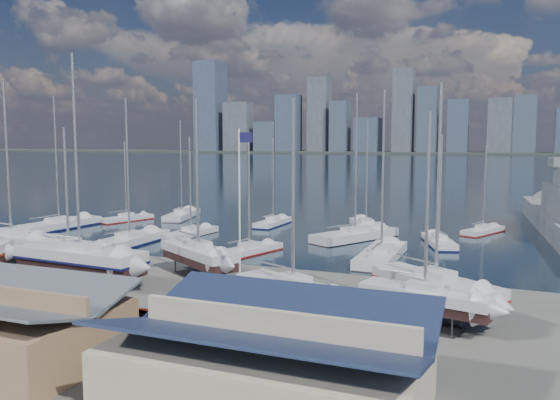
% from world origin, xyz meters
% --- Properties ---
extents(ground, '(1400.00, 1400.00, 0.00)m').
position_xyz_m(ground, '(0.00, -10.00, 0.00)').
color(ground, '#605E59').
rests_on(ground, ground).
extents(water, '(1400.00, 600.00, 0.40)m').
position_xyz_m(water, '(0.00, 300.00, -0.15)').
color(water, '#1A2C3B').
rests_on(water, ground).
extents(far_shore, '(1400.00, 80.00, 2.20)m').
position_xyz_m(far_shore, '(0.00, 560.00, 1.10)').
color(far_shore, '#2D332D').
rests_on(far_shore, ground).
extents(skyline, '(639.14, 43.80, 107.69)m').
position_xyz_m(skyline, '(-7.83, 553.76, 39.09)').
color(skyline, '#475166').
rests_on(skyline, far_shore).
extents(shed_grey, '(12.60, 8.40, 4.17)m').
position_xyz_m(shed_grey, '(0.00, -26.00, 2.15)').
color(shed_grey, '#8C6B4C').
rests_on(shed_grey, ground).
extents(shed_blue, '(13.65, 9.45, 4.71)m').
position_xyz_m(shed_blue, '(16.00, -26.00, 2.42)').
color(shed_blue, '#BFB293').
rests_on(shed_blue, ground).
extents(sailboat_cradle_0, '(11.53, 4.84, 17.90)m').
position_xyz_m(sailboat_cradle_0, '(-19.29, -7.99, 2.17)').
color(sailboat_cradle_0, '#2D2D33').
rests_on(sailboat_cradle_0, ground).
extents(sailboat_cradle_2, '(8.29, 4.34, 13.25)m').
position_xyz_m(sailboat_cradle_2, '(-12.01, -8.12, 1.94)').
color(sailboat_cradle_2, '#2D2D33').
rests_on(sailboat_cradle_2, ground).
extents(sailboat_cradle_3, '(12.10, 4.08, 19.01)m').
position_xyz_m(sailboat_cradle_3, '(-7.19, -12.02, 2.23)').
color(sailboat_cradle_3, '#2D2D33').
rests_on(sailboat_cradle_3, ground).
extents(sailboat_cradle_4, '(9.55, 7.20, 15.60)m').
position_xyz_m(sailboat_cradle_4, '(0.59, -6.02, 2.06)').
color(sailboat_cradle_4, '#2D2D33').
rests_on(sailboat_cradle_4, ground).
extents(sailboat_cradle_5, '(9.24, 6.10, 14.68)m').
position_xyz_m(sailboat_cradle_5, '(12.53, -14.17, 2.00)').
color(sailboat_cradle_5, '#2D2D33').
rests_on(sailboat_cradle_5, ground).
extents(sailboat_cradle_6, '(9.54, 7.87, 15.78)m').
position_xyz_m(sailboat_cradle_6, '(21.17, -9.53, 2.06)').
color(sailboat_cradle_6, '#2D2D33').
rests_on(sailboat_cradle_6, ground).
extents(sailboat_cradle_7, '(8.63, 4.19, 13.76)m').
position_xyz_m(sailboat_cradle_7, '(20.80, -12.20, 1.96)').
color(sailboat_cradle_7, '#2D2D33').
rests_on(sailboat_cradle_7, ground).
extents(sailboat_moored_0, '(4.29, 12.87, 18.96)m').
position_xyz_m(sailboat_moored_0, '(-30.89, 10.32, 0.31)').
color(sailboat_moored_0, black).
rests_on(sailboat_moored_0, water).
extents(sailboat_moored_1, '(4.81, 8.75, 12.61)m').
position_xyz_m(sailboat_moored_1, '(-27.02, 19.97, 0.31)').
color(sailboat_moored_1, black).
rests_on(sailboat_moored_1, water).
extents(sailboat_moored_2, '(5.50, 11.00, 16.00)m').
position_xyz_m(sailboat_moored_2, '(-20.94, 25.78, 0.32)').
color(sailboat_moored_2, black).
rests_on(sailboat_moored_2, water).
extents(sailboat_moored_3, '(3.41, 11.87, 17.71)m').
position_xyz_m(sailboat_moored_3, '(-14.43, 4.09, 0.31)').
color(sailboat_moored_3, black).
rests_on(sailboat_moored_3, water).
extents(sailboat_moored_4, '(3.41, 8.94, 13.16)m').
position_xyz_m(sailboat_moored_4, '(-11.06, 12.09, 0.32)').
color(sailboat_moored_4, black).
rests_on(sailboat_moored_4, water).
extents(sailboat_moored_5, '(2.72, 8.88, 13.17)m').
position_xyz_m(sailboat_moored_5, '(-4.77, 24.21, 0.31)').
color(sailboat_moored_5, black).
rests_on(sailboat_moored_5, water).
extents(sailboat_moored_6, '(4.84, 8.92, 12.84)m').
position_xyz_m(sailboat_moored_6, '(0.59, 4.59, 0.31)').
color(sailboat_moored_6, black).
rests_on(sailboat_moored_6, water).
extents(sailboat_moored_7, '(8.99, 12.39, 18.53)m').
position_xyz_m(sailboat_moored_7, '(8.99, 17.03, 0.33)').
color(sailboat_moored_7, black).
rests_on(sailboat_moored_7, water).
extents(sailboat_moored_8, '(6.96, 10.80, 15.71)m').
position_xyz_m(sailboat_moored_8, '(8.38, 25.67, 0.31)').
color(sailboat_moored_8, black).
rests_on(sailboat_moored_8, water).
extents(sailboat_moored_9, '(3.33, 11.81, 17.82)m').
position_xyz_m(sailboat_moored_9, '(14.26, 6.70, 0.33)').
color(sailboat_moored_9, black).
rests_on(sailboat_moored_9, water).
extents(sailboat_moored_10, '(5.08, 9.28, 13.37)m').
position_xyz_m(sailboat_moored_10, '(18.81, 17.46, 0.31)').
color(sailboat_moored_10, black).
rests_on(sailboat_moored_10, water).
extents(sailboat_moored_11, '(5.45, 8.25, 12.03)m').
position_xyz_m(sailboat_moored_11, '(23.37, 27.81, 0.31)').
color(sailboat_moored_11, black).
rests_on(sailboat_moored_11, water).
extents(car_a, '(1.70, 4.15, 1.41)m').
position_xyz_m(car_a, '(-8.42, -18.27, 0.70)').
color(car_a, gray).
rests_on(car_a, ground).
extents(car_c, '(3.26, 5.79, 1.53)m').
position_xyz_m(car_c, '(4.28, -20.96, 0.76)').
color(car_c, gray).
rests_on(car_c, ground).
extents(car_d, '(3.43, 5.74, 1.56)m').
position_xyz_m(car_d, '(10.06, -19.50, 0.78)').
color(car_d, gray).
rests_on(car_d, ground).
extents(flagpole, '(1.13, 0.12, 12.87)m').
position_xyz_m(flagpole, '(6.97, -10.54, 7.47)').
color(flagpole, white).
rests_on(flagpole, ground).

